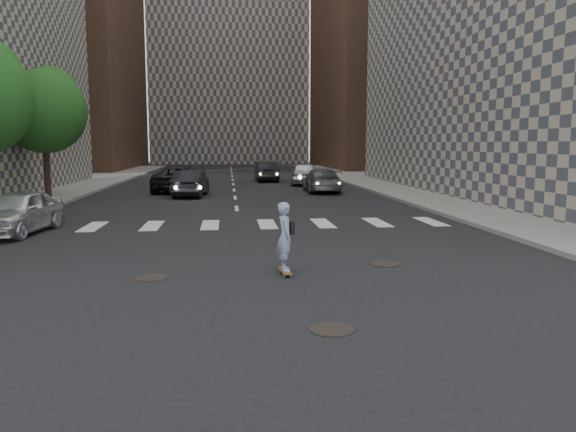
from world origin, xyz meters
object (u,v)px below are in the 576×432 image
traffic_car_a (191,183)px  traffic_car_e (267,171)px  traffic_car_d (305,173)px  silver_sedan (18,212)px  traffic_car_c (180,179)px  traffic_car_b (322,180)px  skateboarder (285,237)px  tree_c (45,107)px

traffic_car_a → traffic_car_e: size_ratio=0.94×
traffic_car_a → traffic_car_e: 12.98m
traffic_car_d → traffic_car_e: 4.66m
silver_sedan → traffic_car_a: bearing=76.3°
traffic_car_d → traffic_car_c: bearing=38.1°
traffic_car_b → silver_sedan: bearing=51.5°
silver_sedan → traffic_car_c: bearing=83.2°
skateboarder → traffic_car_a: 19.01m
traffic_car_d → skateboarder: bearing=88.9°
traffic_car_b → traffic_car_e: bearing=-73.7°
silver_sedan → traffic_car_a: (4.63, 12.25, 0.01)m
traffic_car_a → traffic_car_d: (7.32, 8.00, 0.09)m
tree_c → traffic_car_b: size_ratio=1.37×
skateboarder → traffic_car_e: skateboarder is taller
traffic_car_c → traffic_car_d: (8.14, 4.80, 0.04)m
skateboarder → traffic_car_b: 21.17m
tree_c → traffic_car_c: size_ratio=1.22×
traffic_car_b → traffic_car_e: 10.32m
tree_c → traffic_car_e: 18.03m
traffic_car_e → traffic_car_b: bearing=103.6°
skateboarder → traffic_car_a: bearing=96.4°
traffic_car_d → tree_c: bearing=39.2°
skateboarder → traffic_car_b: bearing=74.9°
traffic_car_c → traffic_car_d: 9.45m
traffic_car_a → traffic_car_c: 3.31m
skateboarder → traffic_car_b: (4.27, 20.73, -0.13)m
tree_c → traffic_car_d: (14.40, 8.86, -3.85)m
tree_c → traffic_car_e: bearing=46.9°
traffic_car_d → traffic_car_e: traffic_car_d is taller
traffic_car_b → traffic_car_d: 6.00m
tree_c → traffic_car_e: size_ratio=1.45×
traffic_car_c → tree_c: bearing=39.9°
traffic_car_b → traffic_car_e: size_ratio=1.06×
tree_c → silver_sedan: tree_c is taller
traffic_car_a → traffic_car_e: (4.94, 12.00, 0.05)m
skateboarder → traffic_car_b: skateboarder is taller
traffic_car_a → traffic_car_b: (7.50, 2.00, -0.01)m
traffic_car_c → silver_sedan: bearing=83.1°
silver_sedan → traffic_car_b: bearing=56.6°
traffic_car_c → traffic_car_e: traffic_car_c is taller
tree_c → skateboarder: bearing=-60.0°
skateboarder → tree_c: bearing=116.6°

